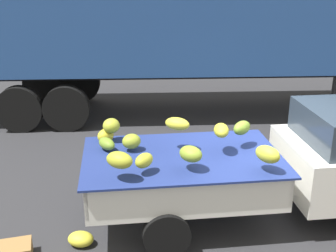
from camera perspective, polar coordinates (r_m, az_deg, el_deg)
ground at (r=7.06m, az=13.74°, el=-11.25°), size 220.00×220.00×0.00m
curb_strip at (r=16.01m, az=2.36°, el=7.53°), size 80.00×0.80×0.16m
pickup_truck at (r=6.84m, az=18.46°, el=-4.44°), size 5.06×1.87×1.70m
semi_trailer at (r=11.00m, az=5.92°, el=14.57°), size 12.11×3.17×3.95m
fallen_banana_bunch_near_tailgate at (r=6.25m, az=-11.51°, el=-14.49°), size 0.42×0.36×0.20m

